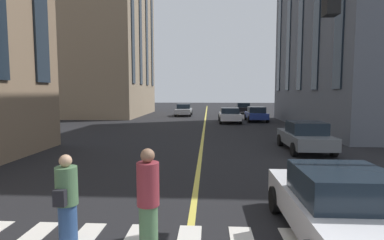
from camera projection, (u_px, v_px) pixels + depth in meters
name	position (u px, v px, depth m)	size (l,w,h in m)	color
lane_centre_line	(204.00, 131.00, 21.53)	(80.00, 0.16, 0.01)	#D8C64C
car_white_oncoming	(230.00, 115.00, 27.68)	(4.40, 1.95, 1.37)	silver
car_black_mid	(243.00, 108.00, 40.06)	(3.90, 1.89, 1.40)	black
car_white_trailing	(338.00, 205.00, 5.55)	(3.90, 1.89, 1.40)	silver
car_blue_parked_b	(256.00, 114.00, 28.89)	(3.90, 1.89, 1.40)	navy
car_silver_far	(184.00, 110.00, 35.59)	(3.90, 1.89, 1.40)	#B7BABF
car_grey_parked_a	(305.00, 136.00, 14.21)	(3.90, 1.89, 1.40)	slate
pedestrian_near	(67.00, 202.00, 5.32)	(0.50, 0.38, 1.69)	#2D4C7F
pedestrian_companion	(148.00, 202.00, 5.11)	(0.38, 0.38, 1.83)	#4C724C
building_left_far	(101.00, 5.00, 36.03)	(14.02, 10.20, 26.34)	gray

